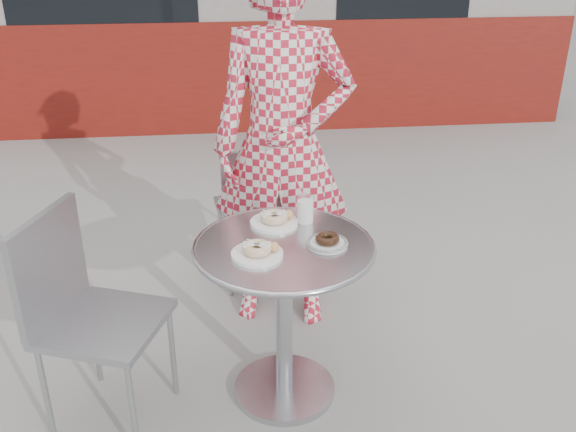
{
  "coord_description": "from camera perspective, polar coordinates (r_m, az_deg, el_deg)",
  "views": [
    {
      "loc": [
        -0.26,
        -2.16,
        1.87
      ],
      "look_at": [
        -0.01,
        0.1,
        0.78
      ],
      "focal_mm": 40.0,
      "sensor_mm": 36.0,
      "label": 1
    }
  ],
  "objects": [
    {
      "name": "milk_cup",
      "position": [
        2.61,
        1.55,
        0.53
      ],
      "size": [
        0.07,
        0.07,
        0.11
      ],
      "rotation": [
        0.0,
        0.0,
        -0.36
      ],
      "color": "white",
      "rests_on": "bistro_table"
    },
    {
      "name": "chair_left",
      "position": [
        2.68,
        -15.77,
        -12.26
      ],
      "size": [
        0.54,
        0.54,
        0.88
      ],
      "rotation": [
        0.0,
        0.0,
        1.21
      ],
      "color": "#999CA0",
      "rests_on": "ground"
    },
    {
      "name": "bistro_table",
      "position": [
        2.54,
        -0.35,
        -6.03
      ],
      "size": [
        0.71,
        0.71,
        0.72
      ],
      "rotation": [
        0.0,
        0.0,
        -0.15
      ],
      "color": "silver",
      "rests_on": "ground"
    },
    {
      "name": "plate_near",
      "position": [
        2.37,
        -2.69,
        -3.1
      ],
      "size": [
        0.19,
        0.19,
        0.05
      ],
      "rotation": [
        0.0,
        0.0,
        -0.31
      ],
      "color": "white",
      "rests_on": "bistro_table"
    },
    {
      "name": "plate_checker",
      "position": [
        2.45,
        3.51,
        -2.3
      ],
      "size": [
        0.16,
        0.16,
        0.04
      ],
      "rotation": [
        0.0,
        0.0,
        -0.15
      ],
      "color": "white",
      "rests_on": "bistro_table"
    },
    {
      "name": "ground",
      "position": [
        2.87,
        0.52,
        -15.14
      ],
      "size": [
        60.0,
        60.0,
        0.0
      ],
      "primitive_type": "plane",
      "color": "#9D9A95",
      "rests_on": "ground"
    },
    {
      "name": "chair_far",
      "position": [
        3.52,
        -2.94,
        -1.91
      ],
      "size": [
        0.43,
        0.44,
        0.82
      ],
      "rotation": [
        0.0,
        0.0,
        3.27
      ],
      "color": "#999CA0",
      "rests_on": "ground"
    },
    {
      "name": "plate_far",
      "position": [
        2.61,
        -1.17,
        -0.3
      ],
      "size": [
        0.2,
        0.2,
        0.05
      ],
      "rotation": [
        0.0,
        0.0,
        -0.09
      ],
      "color": "white",
      "rests_on": "bistro_table"
    },
    {
      "name": "seated_person",
      "position": [
        2.96,
        -0.47,
        6.19
      ],
      "size": [
        0.72,
        0.54,
        1.78
      ],
      "primitive_type": "imported",
      "rotation": [
        0.0,
        0.0,
        -0.18
      ],
      "color": "#B21B2F",
      "rests_on": "ground"
    }
  ]
}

